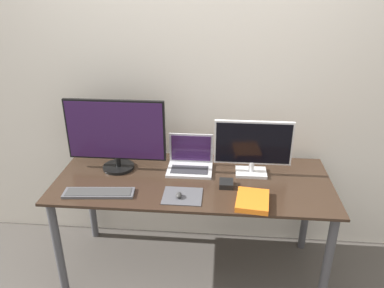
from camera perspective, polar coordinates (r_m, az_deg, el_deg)
The scene contains 10 objects.
wall_back at distance 2.65m, azimuth 0.95°, elevation 8.77°, with size 7.00×0.05×2.50m.
desk at distance 2.50m, azimuth 0.15°, elevation -7.52°, with size 1.78×0.73×0.75m.
monitor_left at distance 2.52m, azimuth -11.56°, elevation 1.47°, with size 0.66×0.21×0.49m.
monitor_right at distance 2.45m, azimuth 9.27°, elevation -0.40°, with size 0.50×0.14×0.37m.
laptop at distance 2.55m, azimuth -0.26°, elevation -2.57°, with size 0.30×0.22×0.23m.
keyboard at distance 2.35m, azimuth -14.01°, elevation -7.24°, with size 0.43×0.15×0.02m.
mousepad at distance 2.27m, azimuth -1.46°, elevation -7.93°, with size 0.24×0.20×0.00m.
mouse at distance 2.25m, azimuth -2.02°, elevation -7.79°, with size 0.03×0.06×0.03m.
book at distance 2.23m, azimuth 9.21°, elevation -8.50°, with size 0.21×0.26×0.03m.
power_brick at distance 2.37m, azimuth 5.24°, elevation -6.05°, with size 0.09×0.10×0.03m.
Camera 1 is at (0.18, -1.75, 1.97)m, focal length 35.00 mm.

